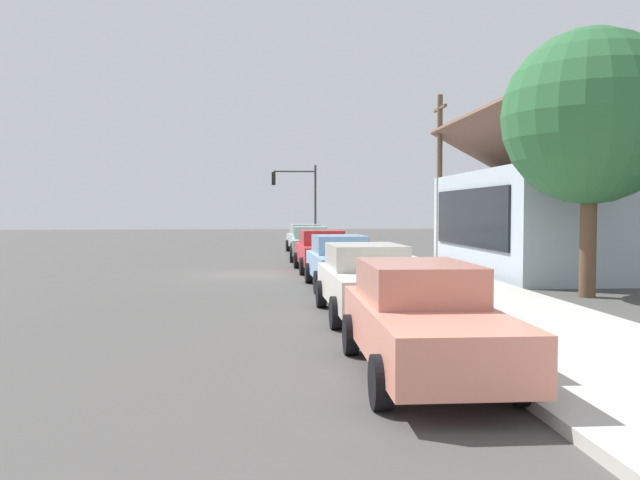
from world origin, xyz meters
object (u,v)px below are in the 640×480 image
(car_coral, at_px, (423,318))
(car_silver, at_px, (305,238))
(car_ivory, at_px, (368,280))
(utility_pole_wooden, at_px, (440,176))
(fire_hydrant_red, at_px, (436,295))
(traffic_light_main, at_px, (298,193))
(shade_tree, at_px, (590,118))
(car_skyblue, at_px, (341,261))
(car_seafoam, at_px, (310,243))
(car_cherry, at_px, (322,250))

(car_coral, bearing_deg, car_silver, -179.35)
(car_ivory, bearing_deg, utility_pole_wooden, 158.22)
(fire_hydrant_red, bearing_deg, traffic_light_main, -176.44)
(car_coral, distance_m, shade_tree, 11.06)
(car_ivory, xyz_separation_m, shade_tree, (-2.64, 6.47, 4.06))
(car_silver, bearing_deg, car_skyblue, -3.06)
(shade_tree, height_order, traffic_light_main, shade_tree)
(car_seafoam, distance_m, fire_hydrant_red, 17.14)
(car_silver, relative_size, car_seafoam, 1.08)
(car_silver, relative_size, fire_hydrant_red, 6.71)
(car_silver, bearing_deg, car_ivory, -3.16)
(car_skyblue, height_order, car_ivory, same)
(car_silver, relative_size, traffic_light_main, 0.92)
(car_skyblue, relative_size, car_ivory, 0.94)
(car_cherry, relative_size, fire_hydrant_red, 6.67)
(car_seafoam, height_order, car_skyblue, same)
(car_skyblue, xyz_separation_m, car_coral, (10.80, -0.08, 0.00))
(car_ivory, relative_size, utility_pole_wooden, 0.64)
(car_cherry, height_order, traffic_light_main, traffic_light_main)
(car_cherry, height_order, utility_pole_wooden, utility_pole_wooden)
(car_cherry, distance_m, utility_pole_wooden, 7.15)
(car_seafoam, distance_m, traffic_light_main, 9.99)
(car_seafoam, bearing_deg, car_ivory, 2.47)
(car_seafoam, bearing_deg, utility_pole_wooden, 67.99)
(shade_tree, bearing_deg, car_ivory, -67.82)
(car_cherry, bearing_deg, car_ivory, -1.25)
(shade_tree, height_order, fire_hydrant_red, shade_tree)
(car_ivory, bearing_deg, car_coral, -1.31)
(shade_tree, xyz_separation_m, traffic_light_main, (-23.73, -6.65, -1.38))
(car_seafoam, height_order, car_cherry, same)
(car_coral, distance_m, traffic_light_main, 31.80)
(car_cherry, xyz_separation_m, car_ivory, (10.98, 0.05, 0.00))
(car_cherry, xyz_separation_m, utility_pole_wooden, (-3.27, 5.54, 3.11))
(car_coral, bearing_deg, car_ivory, -179.81)
(car_ivory, relative_size, traffic_light_main, 0.92)
(car_ivory, height_order, traffic_light_main, traffic_light_main)
(car_skyblue, xyz_separation_m, utility_pole_wooden, (-8.76, 5.46, 3.11))
(shade_tree, bearing_deg, fire_hydrant_red, -59.42)
(utility_pole_wooden, bearing_deg, fire_hydrant_red, -15.37)
(car_ivory, distance_m, utility_pole_wooden, 15.58)
(car_seafoam, xyz_separation_m, fire_hydrant_red, (17.06, 1.59, -0.32))
(car_seafoam, height_order, car_coral, same)
(shade_tree, distance_m, fire_hydrant_red, 7.26)
(car_ivory, bearing_deg, shade_tree, 111.45)
(utility_pole_wooden, height_order, fire_hydrant_red, utility_pole_wooden)
(traffic_light_main, bearing_deg, car_cherry, 0.44)
(shade_tree, xyz_separation_m, utility_pole_wooden, (-11.61, -0.99, -0.95))
(car_silver, height_order, car_cherry, same)
(car_silver, distance_m, fire_hydrant_red, 22.76)
(car_seafoam, relative_size, shade_tree, 0.61)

